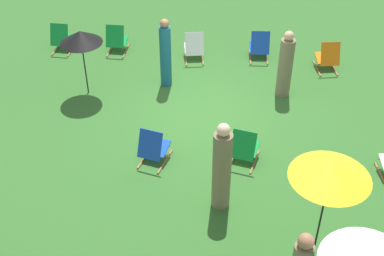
# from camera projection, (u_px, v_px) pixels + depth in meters

# --- Properties ---
(ground_plane) EXTENTS (40.00, 40.00, 0.00)m
(ground_plane) POSITION_uv_depth(u_px,v_px,m) (202.00, 114.00, 12.07)
(ground_plane) COLOR #2D6026
(deckchair_0) EXTENTS (0.66, 0.86, 0.83)m
(deckchair_0) POSITION_uv_depth(u_px,v_px,m) (194.00, 48.00, 13.79)
(deckchair_0) COLOR olive
(deckchair_0) RESTS_ON ground
(deckchair_2) EXTENTS (0.59, 0.83, 0.83)m
(deckchair_2) POSITION_uv_depth(u_px,v_px,m) (259.00, 46.00, 13.84)
(deckchair_2) COLOR olive
(deckchair_2) RESTS_ON ground
(deckchair_6) EXTENTS (0.66, 0.86, 0.83)m
(deckchair_6) POSITION_uv_depth(u_px,v_px,m) (328.00, 57.00, 13.38)
(deckchair_6) COLOR olive
(deckchair_6) RESTS_ON ground
(deckchair_7) EXTENTS (0.59, 0.83, 0.83)m
(deckchair_7) POSITION_uv_depth(u_px,v_px,m) (153.00, 148.00, 10.53)
(deckchair_7) COLOR olive
(deckchair_7) RESTS_ON ground
(deckchair_8) EXTENTS (0.53, 0.79, 0.83)m
(deckchair_8) POSITION_uv_depth(u_px,v_px,m) (117.00, 40.00, 14.12)
(deckchair_8) COLOR olive
(deckchair_8) RESTS_ON ground
(deckchair_10) EXTENTS (0.58, 0.82, 0.83)m
(deckchair_10) POSITION_uv_depth(u_px,v_px,m) (245.00, 148.00, 10.52)
(deckchair_10) COLOR olive
(deckchair_10) RESTS_ON ground
(deckchair_12) EXTENTS (0.51, 0.78, 0.83)m
(deckchair_12) POSITION_uv_depth(u_px,v_px,m) (62.00, 38.00, 14.19)
(deckchair_12) COLOR olive
(deckchair_12) RESTS_ON ground
(umbrella_0) EXTENTS (0.97, 0.97, 1.64)m
(umbrella_0) POSITION_uv_depth(u_px,v_px,m) (81.00, 37.00, 11.87)
(umbrella_0) COLOR black
(umbrella_0) RESTS_ON ground
(umbrella_2) EXTENTS (1.25, 1.25, 2.01)m
(umbrella_2) POSITION_uv_depth(u_px,v_px,m) (331.00, 171.00, 7.77)
(umbrella_2) COLOR black
(umbrella_2) RESTS_ON ground
(person_0) EXTENTS (0.47, 0.47, 1.67)m
(person_0) POSITION_uv_depth(u_px,v_px,m) (285.00, 66.00, 12.25)
(person_0) COLOR #72664C
(person_0) RESTS_ON ground
(person_1) EXTENTS (0.28, 0.28, 1.76)m
(person_1) POSITION_uv_depth(u_px,v_px,m) (165.00, 54.00, 12.56)
(person_1) COLOR #195972
(person_1) RESTS_ON ground
(person_3) EXTENTS (0.47, 0.47, 1.85)m
(person_3) POSITION_uv_depth(u_px,v_px,m) (222.00, 169.00, 9.28)
(person_3) COLOR #72664C
(person_3) RESTS_ON ground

